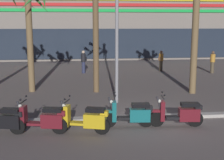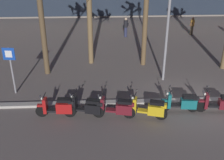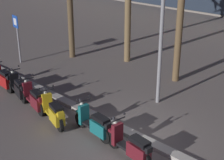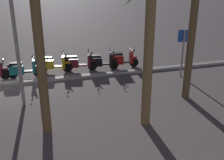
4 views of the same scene
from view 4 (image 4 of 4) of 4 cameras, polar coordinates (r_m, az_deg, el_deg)
ground_plane at (r=13.72m, az=-22.71°, el=-0.76°), size 200.00×200.00×0.00m
curb_strip at (r=13.52m, az=-22.81°, el=-0.82°), size 60.00×0.36×0.12m
scooter_red_mid_front at (r=14.96m, az=2.07°, el=4.42°), size 1.73×0.56×1.04m
scooter_black_far_back at (r=14.65m, az=-2.49°, el=4.00°), size 1.70×0.70×1.17m
scooter_maroon_mid_centre at (r=14.53m, az=-7.50°, el=3.72°), size 1.82×0.69×1.17m
scooter_yellow_second_in_line at (r=14.53m, az=-12.81°, el=3.39°), size 1.78×0.78×1.17m
scooter_teal_lead_nearest at (r=14.10m, az=-18.85°, el=2.22°), size 1.78×0.56×1.17m
crossing_sign at (r=13.74m, az=15.15°, el=6.74°), size 0.60×0.16×2.40m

